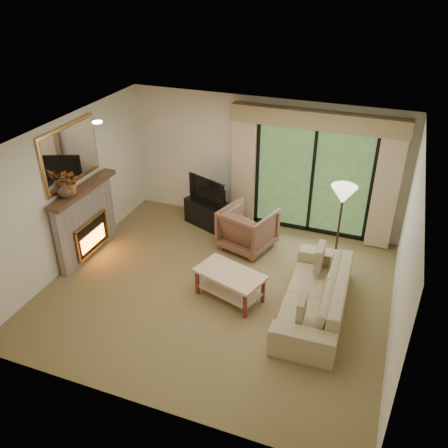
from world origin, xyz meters
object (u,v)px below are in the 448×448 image
at_px(media_console, 211,214).
at_px(coffee_table, 230,285).
at_px(sofa, 315,294).
at_px(armchair, 248,228).

relative_size(media_console, coffee_table, 0.98).
bearing_deg(media_console, sofa, -15.86).
height_order(media_console, armchair, armchair).
bearing_deg(coffee_table, media_console, 136.96).
relative_size(sofa, coffee_table, 2.15).
xyz_separation_m(armchair, coffee_table, (0.21, -1.55, -0.17)).
distance_m(media_console, armchair, 1.11).
bearing_deg(media_console, coffee_table, -38.69).
relative_size(media_console, armchair, 1.18).
bearing_deg(media_console, armchair, -6.73).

